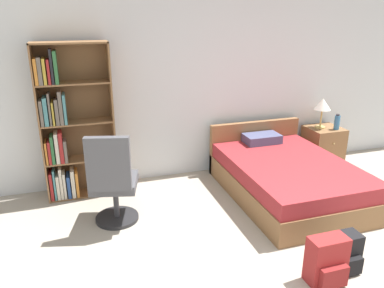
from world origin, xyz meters
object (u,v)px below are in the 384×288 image
at_px(table_lamp, 323,105).
at_px(office_chair, 113,183).
at_px(nightstand, 323,146).
at_px(bookshelf, 67,128).
at_px(water_bottle, 337,122).
at_px(backpack_red, 327,261).
at_px(bed, 285,176).
at_px(backpack_black, 343,253).

bearing_deg(table_lamp, office_chair, -165.26).
height_order(office_chair, nightstand, office_chair).
distance_m(bookshelf, water_bottle, 3.78).
distance_m(office_chair, backpack_red, 2.23).
relative_size(bed, backpack_red, 4.64).
distance_m(bed, backpack_black, 1.51).
height_order(bed, water_bottle, water_bottle).
bearing_deg(bookshelf, backpack_red, -49.16).
relative_size(bookshelf, bed, 0.97).
xyz_separation_m(water_bottle, backpack_black, (-1.48, -2.09, -0.52)).
distance_m(nightstand, water_bottle, 0.43).
bearing_deg(backpack_black, water_bottle, 54.77).
bearing_deg(bed, backpack_red, -108.72).
distance_m(office_chair, water_bottle, 3.42).
bearing_deg(office_chair, nightstand, 14.02).
xyz_separation_m(bed, nightstand, (1.08, 0.73, 0.04)).
distance_m(table_lamp, backpack_red, 2.88).
bearing_deg(nightstand, water_bottle, -47.33).
height_order(office_chair, table_lamp, office_chair).
xyz_separation_m(bed, table_lamp, (1.01, 0.75, 0.68)).
xyz_separation_m(office_chair, nightstand, (3.24, 0.81, -0.21)).
distance_m(bookshelf, bed, 2.78).
xyz_separation_m(bookshelf, bed, (2.58, -0.79, -0.65)).
distance_m(bed, nightstand, 1.30).
xyz_separation_m(bookshelf, backpack_red, (2.05, -2.37, -0.70)).
distance_m(nightstand, backpack_red, 2.81).
bearing_deg(table_lamp, bookshelf, 179.32).
bearing_deg(nightstand, backpack_black, -121.81).
xyz_separation_m(bed, backpack_red, (-0.53, -1.57, -0.05)).
relative_size(table_lamp, water_bottle, 1.94).
height_order(bookshelf, table_lamp, bookshelf).
relative_size(office_chair, nightstand, 1.85).
xyz_separation_m(nightstand, table_lamp, (-0.07, 0.02, 0.64)).
bearing_deg(bed, bookshelf, 162.87).
xyz_separation_m(bed, backpack_black, (-0.29, -1.48, -0.08)).
distance_m(bed, water_bottle, 1.41).
height_order(table_lamp, water_bottle, table_lamp).
xyz_separation_m(nightstand, backpack_red, (-1.61, -2.30, -0.09)).
distance_m(bed, office_chair, 2.17).
relative_size(nightstand, table_lamp, 1.30).
relative_size(table_lamp, backpack_black, 1.26).
relative_size(nightstand, backpack_red, 1.36).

